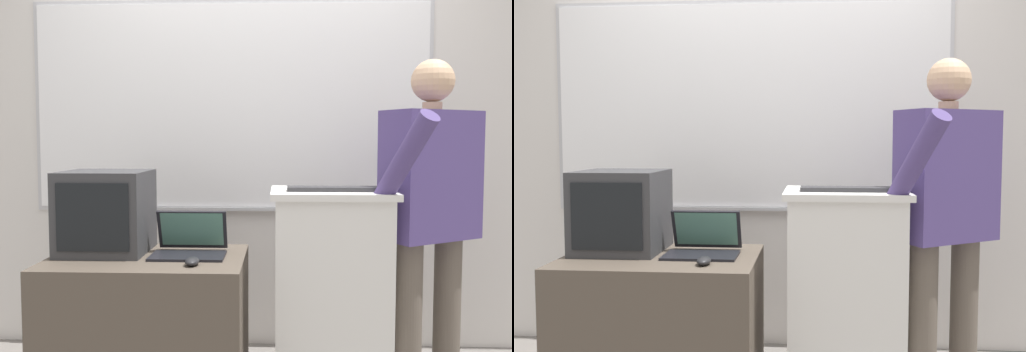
{
  "view_description": "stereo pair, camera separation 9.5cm",
  "coord_description": "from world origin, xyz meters",
  "views": [
    {
      "loc": [
        0.15,
        -2.0,
        1.28
      ],
      "look_at": [
        0.04,
        0.54,
        1.11
      ],
      "focal_mm": 38.0,
      "sensor_mm": 36.0,
      "label": 1
    },
    {
      "loc": [
        0.25,
        -2.0,
        1.28
      ],
      "look_at": [
        0.04,
        0.54,
        1.11
      ],
      "focal_mm": 38.0,
      "sensor_mm": 36.0,
      "label": 2
    }
  ],
  "objects": [
    {
      "name": "wireless_keyboard",
      "position": [
        0.4,
        0.44,
        1.06
      ],
      "size": [
        0.44,
        0.11,
        0.02
      ],
      "color": "#2D2D30",
      "rests_on": "lectern_podium"
    },
    {
      "name": "back_wall",
      "position": [
        -0.01,
        1.37,
        1.38
      ],
      "size": [
        6.4,
        0.17,
        2.74
      ],
      "color": "silver",
      "rests_on": "ground_plane"
    },
    {
      "name": "computer_mouse_by_laptop",
      "position": [
        -0.22,
        0.23,
        0.77
      ],
      "size": [
        0.06,
        0.1,
        0.03
      ],
      "color": "black",
      "rests_on": "side_desk"
    },
    {
      "name": "laptop",
      "position": [
        -0.26,
        0.46,
        0.81
      ],
      "size": [
        0.33,
        0.28,
        0.2
      ],
      "color": "black",
      "rests_on": "side_desk"
    },
    {
      "name": "person_presenter",
      "position": [
        0.86,
        0.57,
        0.96
      ],
      "size": [
        0.63,
        0.72,
        1.65
      ],
      "rotation": [
        0.0,
        0.0,
        0.53
      ],
      "color": "brown",
      "rests_on": "ground_plane"
    },
    {
      "name": "crt_monitor",
      "position": [
        -0.67,
        0.49,
        0.94
      ],
      "size": [
        0.39,
        0.39,
        0.38
      ],
      "color": "#333335",
      "rests_on": "side_desk"
    },
    {
      "name": "computer_mouse_by_keyboard",
      "position": [
        0.62,
        0.44,
        1.06
      ],
      "size": [
        0.06,
        0.1,
        0.03
      ],
      "color": "black",
      "rests_on": "lectern_podium"
    },
    {
      "name": "lectern_podium",
      "position": [
        0.39,
        0.5,
        0.53
      ],
      "size": [
        0.56,
        0.45,
        1.05
      ],
      "color": "silver",
      "rests_on": "ground_plane"
    },
    {
      "name": "side_desk",
      "position": [
        -0.45,
        0.4,
        0.37
      ],
      "size": [
        0.88,
        0.61,
        0.75
      ],
      "color": "#4C4238",
      "rests_on": "ground_plane"
    }
  ]
}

